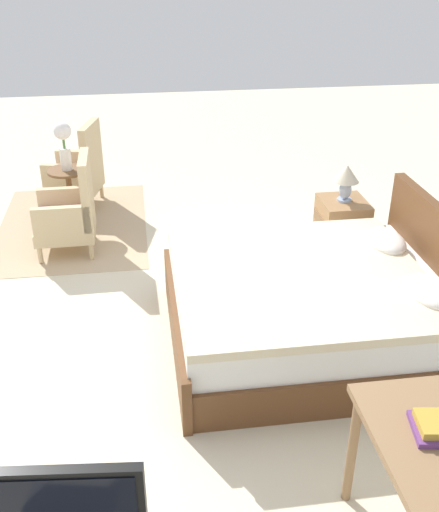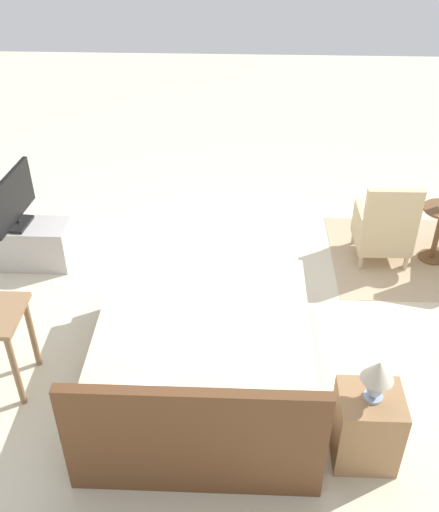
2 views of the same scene
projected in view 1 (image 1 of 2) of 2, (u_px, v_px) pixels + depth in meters
The scene contains 10 objects.
ground_plane at pixel (182, 331), 4.57m from camera, with size 16.00×16.00×0.00m, color beige.
floor_rug at pixel (73, 225), 6.24m from camera, with size 2.10×1.50×0.01m.
bed at pixel (315, 306), 4.33m from camera, with size 1.70×1.99×0.96m.
armchair_by_window_left at pixel (78, 172), 6.55m from camera, with size 0.65×0.65×0.92m.
armchair_by_window_right at pixel (70, 213), 5.58m from camera, with size 0.55×0.55×0.92m.
side_table at pixel (70, 191), 6.06m from camera, with size 0.40×0.40×0.61m.
flower_vase at pixel (64, 141), 5.82m from camera, with size 0.17×0.17×0.48m.
nightstand at pixel (341, 231), 5.43m from camera, with size 0.44×0.41×0.60m.
table_lamp at pixel (347, 178), 5.19m from camera, with size 0.22×0.22×0.33m.
book_stack at pixel (430, 427), 2.61m from camera, with size 0.23×0.19×0.06m.
Camera 1 is at (3.76, -0.25, 2.65)m, focal length 42.00 mm.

